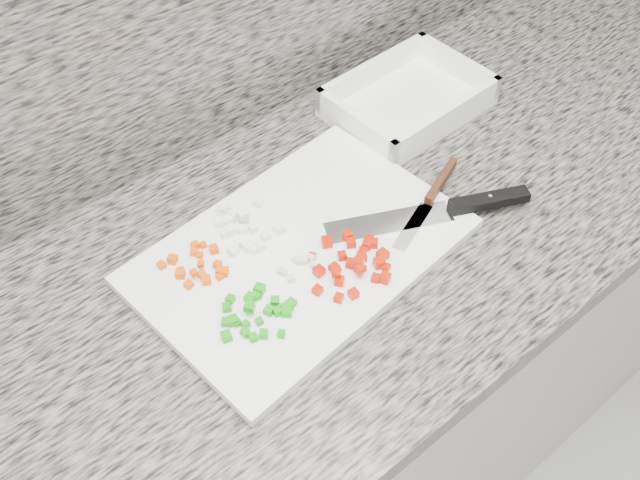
# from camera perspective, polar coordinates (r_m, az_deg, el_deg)

# --- Properties ---
(cabinet) EXTENTS (3.92, 0.62, 0.86)m
(cabinet) POSITION_cam_1_polar(r_m,az_deg,el_deg) (1.41, -4.32, -15.48)
(cabinet) COLOR silver
(cabinet) RESTS_ON ground
(countertop) EXTENTS (3.96, 0.64, 0.04)m
(countertop) POSITION_cam_1_polar(r_m,az_deg,el_deg) (1.02, -5.75, -4.56)
(countertop) COLOR slate
(countertop) RESTS_ON cabinet
(backsplash) EXTENTS (3.92, 0.02, 0.60)m
(backsplash) POSITION_cam_1_polar(r_m,az_deg,el_deg) (1.02, -17.56, 17.35)
(backsplash) COLOR slate
(backsplash) RESTS_ON countertop
(cutting_board) EXTENTS (0.49, 0.35, 0.02)m
(cutting_board) POSITION_cam_1_polar(r_m,az_deg,el_deg) (1.04, -1.56, -0.89)
(cutting_board) COLOR white
(cutting_board) RESTS_ON countertop
(carrot_pile) EXTENTS (0.09, 0.08, 0.02)m
(carrot_pile) POSITION_cam_1_polar(r_m,az_deg,el_deg) (1.02, -9.85, -1.99)
(carrot_pile) COLOR #E94F05
(carrot_pile) RESTS_ON cutting_board
(onion_pile) EXTENTS (0.10, 0.11, 0.02)m
(onion_pile) POSITION_cam_1_polar(r_m,az_deg,el_deg) (1.05, -6.28, 0.99)
(onion_pile) COLOR white
(onion_pile) RESTS_ON cutting_board
(green_pepper_pile) EXTENTS (0.11, 0.10, 0.02)m
(green_pepper_pile) POSITION_cam_1_polar(r_m,az_deg,el_deg) (0.96, -5.06, -5.82)
(green_pepper_pile) COLOR #17970D
(green_pepper_pile) RESTS_ON cutting_board
(red_pepper_pile) EXTENTS (0.13, 0.12, 0.02)m
(red_pepper_pile) POSITION_cam_1_polar(r_m,az_deg,el_deg) (1.00, 2.74, -1.78)
(red_pepper_pile) COLOR #B81702
(red_pepper_pile) RESTS_ON cutting_board
(garlic_pile) EXTENTS (0.06, 0.03, 0.01)m
(garlic_pile) POSITION_cam_1_polar(r_m,az_deg,el_deg) (1.00, -1.79, -2.05)
(garlic_pile) COLOR beige
(garlic_pile) RESTS_ON cutting_board
(chef_knife) EXTENTS (0.30, 0.17, 0.02)m
(chef_knife) POSITION_cam_1_polar(r_m,az_deg,el_deg) (1.09, 10.76, 2.54)
(chef_knife) COLOR white
(chef_knife) RESTS_ON cutting_board
(paring_knife) EXTENTS (0.20, 0.09, 0.02)m
(paring_knife) POSITION_cam_1_polar(r_m,az_deg,el_deg) (1.11, 9.10, 3.79)
(paring_knife) COLOR white
(paring_knife) RESTS_ON cutting_board
(tray) EXTENTS (0.27, 0.20, 0.06)m
(tray) POSITION_cam_1_polar(r_m,az_deg,el_deg) (1.28, 7.04, 10.99)
(tray) COLOR white
(tray) RESTS_ON countertop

